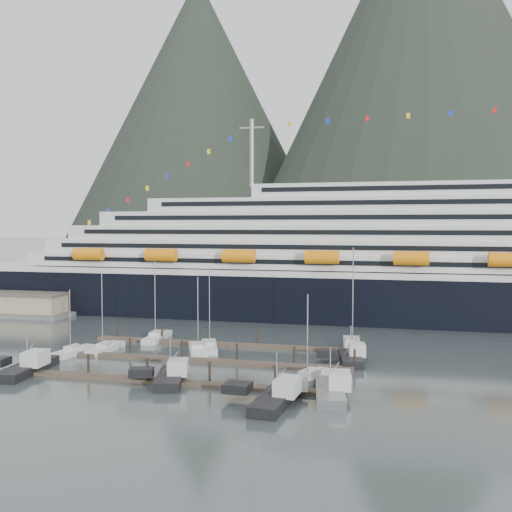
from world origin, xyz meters
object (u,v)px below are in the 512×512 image
Objects in this scene: sailboat_a at (74,352)px; sailboat_e at (157,338)px; cruise_ship at (425,266)px; sailboat_g at (352,345)px; sailboat_h at (311,379)px; sailboat_c at (198,350)px; sailboat_d at (209,347)px; trawler_c at (275,396)px; trawler_b at (170,377)px; trawler_a at (26,367)px; trawler_d at (329,391)px; sailboat_b at (106,349)px; trawler_e at (350,357)px.

sailboat_e is (8.16, 14.83, 0.03)m from sailboat_a.
sailboat_g is at bearing -110.15° from cruise_ship.
sailboat_h reaches higher than sailboat_a.
sailboat_d reaches higher than sailboat_c.
trawler_c is at bearing -168.01° from sailboat_d.
sailboat_d is at bearing 36.15° from trawler_c.
sailboat_h is at bearing -90.08° from trawler_b.
trawler_a is 1.20× the size of trawler_b.
sailboat_d is at bearing 35.83° from trawler_d.
cruise_ship is 16.75× the size of sailboat_h.
sailboat_h reaches higher than trawler_b.
sailboat_b is 42.16m from sailboat_g.
trawler_b is (2.93, -19.16, 0.44)m from sailboat_c.
trawler_c is (17.61, -27.38, 0.45)m from sailboat_d.
sailboat_d reaches higher than sailboat_a.
sailboat_d is at bearing -11.14° from trawler_b.
sailboat_a is 0.62× the size of sailboat_g.
sailboat_e is at bearing -20.49° from sailboat_b.
sailboat_h is 7.46m from trawler_d.
sailboat_a is 45.96m from trawler_d.
trawler_c is (29.67, -32.87, 0.43)m from sailboat_e.
sailboat_e reaches higher than sailboat_d.
sailboat_c reaches higher than trawler_a.
trawler_c is at bearing -105.66° from sailboat_a.
cruise_ship is 57.14m from sailboat_d.
sailboat_a is 0.87× the size of trawler_a.
sailboat_d reaches higher than trawler_c.
trawler_c is (18.68, -24.51, 0.44)m from sailboat_c.
sailboat_h is 1.17× the size of trawler_b.
trawler_b is at bearing 76.96° from trawler_d.
trawler_e is (44.40, 5.38, 0.43)m from sailboat_a.
trawler_b is at bearing 74.66° from trawler_c.
sailboat_g is at bearing -90.14° from sailboat_c.
sailboat_h is (36.71, -11.11, 0.01)m from sailboat_b.
sailboat_h is at bearing -88.23° from trawler_a.
trawler_b is at bearing 165.49° from sailboat_c.
trawler_e is at bearing -104.62° from cruise_ship.
sailboat_b is 0.92× the size of sailboat_e.
sailboat_d reaches higher than trawler_b.
cruise_ship is 20.78× the size of trawler_e.
trawler_b is (-18.34, -5.22, 0.44)m from sailboat_h.
sailboat_g is 1.35× the size of trawler_c.
sailboat_e is 1.17× the size of trawler_a.
sailboat_d is (-36.32, -42.55, -11.63)m from cruise_ship.
sailboat_a is 0.85× the size of trawler_c.
sailboat_e is 1.49× the size of trawler_e.
sailboat_b is 1.10× the size of sailboat_h.
sailboat_d is 22.12m from trawler_b.
trawler_a is (-56.45, -64.64, -11.15)m from cruise_ship.
sailboat_e is 0.84× the size of sailboat_g.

